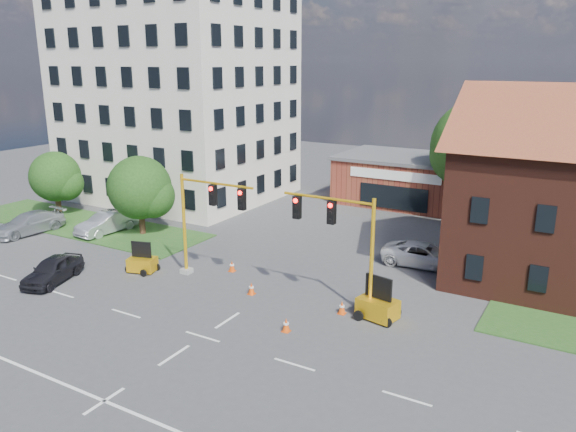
% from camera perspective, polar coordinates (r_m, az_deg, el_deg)
% --- Properties ---
extents(ground, '(120.00, 120.00, 0.00)m').
position_cam_1_polar(ground, '(27.44, -8.68, -12.03)').
color(ground, '#434245').
rests_on(ground, ground).
extents(grass_verge_nw, '(22.00, 6.00, 0.08)m').
position_cam_1_polar(grass_verge_nw, '(47.42, -20.14, -0.78)').
color(grass_verge_nw, '#234F1D').
rests_on(grass_verge_nw, ground).
extents(lane_markings, '(60.00, 36.00, 0.01)m').
position_cam_1_polar(lane_markings, '(25.49, -13.02, -14.57)').
color(lane_markings, white).
rests_on(lane_markings, ground).
extents(office_block, '(18.40, 15.40, 20.60)m').
position_cam_1_polar(office_block, '(54.05, -11.33, 12.85)').
color(office_block, beige).
rests_on(office_block, ground).
extents(brick_shop, '(12.40, 8.40, 4.30)m').
position_cam_1_polar(brick_shop, '(52.20, 12.19, 3.68)').
color(brick_shop, maroon).
rests_on(brick_shop, ground).
extents(tree_large, '(7.99, 7.61, 9.79)m').
position_cam_1_polar(tree_large, '(47.13, 19.32, 6.32)').
color(tree_large, '#371F14').
rests_on(tree_large, ground).
extents(tree_nw_front, '(4.90, 4.67, 5.92)m').
position_cam_1_polar(tree_nw_front, '(42.47, -14.53, 2.58)').
color(tree_nw_front, '#371F14').
rests_on(tree_nw_front, ground).
extents(tree_nw_rear, '(4.35, 4.14, 5.38)m').
position_cam_1_polar(tree_nw_rear, '(50.27, -22.33, 3.56)').
color(tree_nw_rear, '#371F14').
rests_on(tree_nw_rear, ground).
extents(signal_mast_west, '(5.30, 0.60, 6.20)m').
position_cam_1_polar(signal_mast_west, '(32.93, -8.39, 0.08)').
color(signal_mast_west, gray).
rests_on(signal_mast_west, ground).
extents(signal_mast_east, '(5.30, 0.60, 6.20)m').
position_cam_1_polar(signal_mast_east, '(28.52, 5.49, -2.28)').
color(signal_mast_east, gray).
rests_on(signal_mast_east, ground).
extents(trailer_west, '(1.88, 1.51, 1.86)m').
position_cam_1_polar(trailer_west, '(35.77, -14.59, -4.62)').
color(trailer_west, yellow).
rests_on(trailer_west, ground).
extents(trailer_east, '(2.14, 1.65, 2.19)m').
position_cam_1_polar(trailer_east, '(28.92, 9.11, -9.03)').
color(trailer_east, yellow).
rests_on(trailer_east, ground).
extents(cone_a, '(0.40, 0.40, 0.70)m').
position_cam_1_polar(cone_a, '(31.57, -3.74, -7.36)').
color(cone_a, '#DA470B').
rests_on(cone_a, ground).
extents(cone_b, '(0.40, 0.40, 0.70)m').
position_cam_1_polar(cone_b, '(34.95, -5.72, -5.08)').
color(cone_b, '#DA470B').
rests_on(cone_b, ground).
extents(cone_c, '(0.40, 0.40, 0.70)m').
position_cam_1_polar(cone_c, '(27.46, -0.19, -11.02)').
color(cone_c, '#DA470B').
rests_on(cone_c, ground).
extents(cone_d, '(0.40, 0.40, 0.70)m').
position_cam_1_polar(cone_d, '(29.36, 5.50, -9.25)').
color(cone_d, '#DA470B').
rests_on(cone_d, ground).
extents(pickup_white, '(5.44, 2.78, 1.47)m').
position_cam_1_polar(pickup_white, '(36.56, 13.67, -3.86)').
color(pickup_white, silver).
rests_on(pickup_white, ground).
extents(sedan_dark, '(2.96, 4.70, 1.49)m').
position_cam_1_polar(sedan_dark, '(35.85, -22.79, -5.05)').
color(sedan_dark, black).
rests_on(sedan_dark, ground).
extents(sedan_silver_front, '(1.98, 4.96, 1.61)m').
position_cam_1_polar(sedan_silver_front, '(44.32, -17.93, -0.66)').
color(sedan_silver_front, '#B1B5B9').
rests_on(sedan_silver_front, ground).
extents(sedan_silver_rear, '(2.73, 5.56, 1.56)m').
position_cam_1_polar(sedan_silver_rear, '(46.41, -24.84, -0.68)').
color(sedan_silver_rear, '#B1B5B9').
rests_on(sedan_silver_rear, ground).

